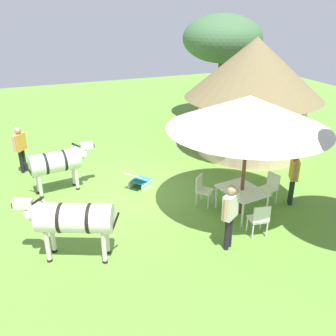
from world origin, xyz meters
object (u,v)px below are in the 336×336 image
at_px(patio_chair_east_end, 259,218).
at_px(acacia_tree_behind_hut, 222,39).
at_px(thatched_hut, 253,90).
at_px(striped_lounge_chair, 139,181).
at_px(guest_behind_table, 294,173).
at_px(standing_watcher, 20,145).
at_px(guest_beside_umbrella, 230,211).
at_px(patio_chair_west_end, 202,188).
at_px(patio_chair_near_hut, 270,186).
at_px(zebra_nearest_camera, 57,162).
at_px(patio_dining_table, 242,192).
at_px(zebra_by_umbrella, 73,219).
at_px(shade_umbrella, 249,112).

height_order(patio_chair_east_end, acacia_tree_behind_hut, acacia_tree_behind_hut).
distance_m(thatched_hut, striped_lounge_chair, 5.72).
relative_size(guest_behind_table, standing_watcher, 1.00).
bearing_deg(guest_beside_umbrella, patio_chair_east_end, 155.43).
bearing_deg(patio_chair_west_end, patio_chair_east_end, 64.00).
height_order(patio_chair_near_hut, standing_watcher, standing_watcher).
height_order(guest_behind_table, zebra_nearest_camera, guest_behind_table).
height_order(patio_chair_west_end, guest_beside_umbrella, guest_beside_umbrella).
relative_size(patio_chair_near_hut, striped_lounge_chair, 0.94).
height_order(patio_dining_table, zebra_by_umbrella, zebra_by_umbrella).
distance_m(patio_chair_east_end, zebra_by_umbrella, 4.52).
bearing_deg(patio_dining_table, patio_chair_east_end, -9.86).
bearing_deg(guest_beside_umbrella, thatched_hut, -160.16).
relative_size(standing_watcher, striped_lounge_chair, 1.71).
bearing_deg(standing_watcher, guest_behind_table, 93.99).
xyz_separation_m(patio_dining_table, zebra_by_umbrella, (0.29, -4.61, 0.38)).
height_order(standing_watcher, zebra_nearest_camera, standing_watcher).
bearing_deg(thatched_hut, patio_chair_near_hut, -24.66).
xyz_separation_m(patio_chair_east_end, standing_watcher, (-6.39, -5.31, 0.46)).
relative_size(patio_chair_west_end, standing_watcher, 0.55).
distance_m(patio_chair_near_hut, standing_watcher, 8.33).
relative_size(shade_umbrella, guest_behind_table, 2.59).
bearing_deg(thatched_hut, acacia_tree_behind_hut, 166.76).
height_order(guest_beside_umbrella, striped_lounge_chair, guest_beside_umbrella).
relative_size(patio_dining_table, patio_chair_near_hut, 1.53).
bearing_deg(guest_behind_table, guest_beside_umbrella, -36.27).
relative_size(patio_dining_table, patio_chair_east_end, 1.53).
relative_size(patio_chair_west_end, zebra_by_umbrella, 0.41).
xyz_separation_m(patio_chair_near_hut, striped_lounge_chair, (-2.30, -3.29, -0.27)).
bearing_deg(zebra_by_umbrella, zebra_nearest_camera, 22.54).
relative_size(patio_chair_east_end, zebra_nearest_camera, 0.42).
distance_m(patio_dining_table, patio_chair_west_end, 1.17).
height_order(patio_dining_table, guest_beside_umbrella, guest_beside_umbrella).
bearing_deg(thatched_hut, guest_behind_table, -16.82).
relative_size(thatched_hut, acacia_tree_behind_hut, 1.03).
bearing_deg(zebra_by_umbrella, shade_umbrella, -62.46).
relative_size(patio_chair_east_end, guest_beside_umbrella, 0.53).
height_order(patio_chair_east_end, zebra_nearest_camera, zebra_nearest_camera).
height_order(guest_behind_table, striped_lounge_chair, guest_behind_table).
bearing_deg(acacia_tree_behind_hut, guest_beside_umbrella, -27.72).
distance_m(shade_umbrella, patio_dining_table, 2.26).
distance_m(standing_watcher, zebra_by_umbrella, 5.61).
bearing_deg(guest_beside_umbrella, patio_chair_west_end, -133.25).
height_order(patio_chair_near_hut, striped_lounge_chair, patio_chair_near_hut).
xyz_separation_m(patio_dining_table, patio_chair_near_hut, (-0.24, 1.14, -0.14)).
xyz_separation_m(zebra_by_umbrella, acacia_tree_behind_hut, (-8.67, 8.53, 2.84)).
xyz_separation_m(patio_chair_east_end, striped_lounge_chair, (-3.70, -1.95, -0.27)).
relative_size(thatched_hut, patio_dining_table, 3.75).
distance_m(striped_lounge_chair, acacia_tree_behind_hut, 9.16).
height_order(thatched_hut, patio_chair_near_hut, thatched_hut).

